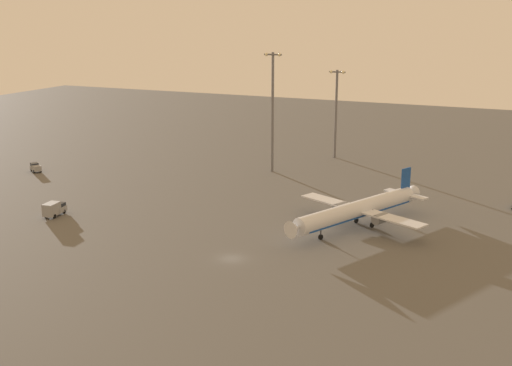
{
  "coord_description": "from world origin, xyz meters",
  "views": [
    {
      "loc": [
        47.24,
        -96.75,
        42.0
      ],
      "look_at": [
        -10.92,
        35.3,
        4.0
      ],
      "focal_mm": 46.09,
      "sensor_mm": 36.0,
      "label": 1
    }
  ],
  "objects_px": {
    "airplane_near_gate": "(359,210)",
    "apron_light_central": "(273,106)",
    "apron_light_west": "(336,108)",
    "maintenance_van": "(36,167)",
    "catering_truck": "(54,209)"
  },
  "relations": [
    {
      "from": "maintenance_van",
      "to": "catering_truck",
      "type": "relative_size",
      "value": 0.78
    },
    {
      "from": "maintenance_van",
      "to": "apron_light_west",
      "type": "relative_size",
      "value": 0.18
    },
    {
      "from": "airplane_near_gate",
      "to": "apron_light_central",
      "type": "relative_size",
      "value": 1.13
    },
    {
      "from": "maintenance_van",
      "to": "apron_light_west",
      "type": "height_order",
      "value": "apron_light_west"
    },
    {
      "from": "airplane_near_gate",
      "to": "apron_light_central",
      "type": "bearing_deg",
      "value": -22.95
    },
    {
      "from": "catering_truck",
      "to": "apron_light_central",
      "type": "relative_size",
      "value": 0.19
    },
    {
      "from": "airplane_near_gate",
      "to": "maintenance_van",
      "type": "relative_size",
      "value": 7.86
    },
    {
      "from": "catering_truck",
      "to": "apron_light_central",
      "type": "distance_m",
      "value": 63.45
    },
    {
      "from": "airplane_near_gate",
      "to": "catering_truck",
      "type": "relative_size",
      "value": 6.09
    },
    {
      "from": "airplane_near_gate",
      "to": "apron_light_west",
      "type": "distance_m",
      "value": 65.3
    },
    {
      "from": "apron_light_central",
      "to": "apron_light_west",
      "type": "bearing_deg",
      "value": 66.35
    },
    {
      "from": "airplane_near_gate",
      "to": "apron_light_west",
      "type": "relative_size",
      "value": 1.4
    },
    {
      "from": "apron_light_central",
      "to": "catering_truck",
      "type": "bearing_deg",
      "value": -116.11
    },
    {
      "from": "maintenance_van",
      "to": "apron_light_central",
      "type": "bearing_deg",
      "value": -33.99
    },
    {
      "from": "maintenance_van",
      "to": "apron_light_central",
      "type": "xyz_separation_m",
      "value": [
        58.02,
        25.98,
        16.53
      ]
    }
  ]
}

